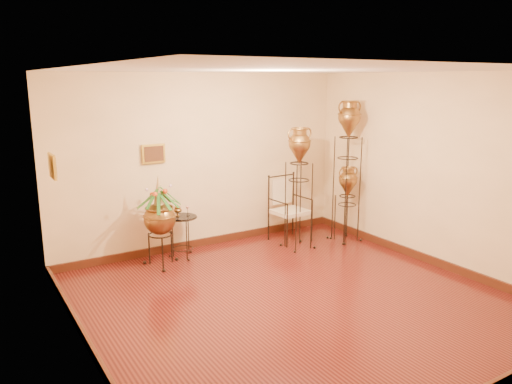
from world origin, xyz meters
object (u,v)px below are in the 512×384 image
amphora_mid (299,188)px  planter_urn (160,215)px  amphora_tall (347,170)px  side_table (183,236)px  armchair (290,209)px

amphora_mid → planter_urn: size_ratio=1.43×
amphora_tall → amphora_mid: size_ratio=1.20×
amphora_tall → side_table: bearing=166.1°
amphora_mid → planter_urn: 2.25m
amphora_tall → planter_urn: amphora_tall is taller
planter_urn → side_table: (0.42, 0.17, -0.43)m
amphora_tall → armchair: (-0.83, 0.45, -0.66)m
side_table → armchair: bearing=-6.6°
amphora_tall → side_table: amphora_tall is taller
amphora_tall → amphora_mid: (-0.92, 0.10, -0.21)m
amphora_tall → armchair: amphora_tall is taller
amphora_tall → side_table: size_ratio=2.90×
amphora_mid → planter_urn: bearing=169.7°
armchair → side_table: 1.90m
amphora_mid → armchair: bearing=74.7°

